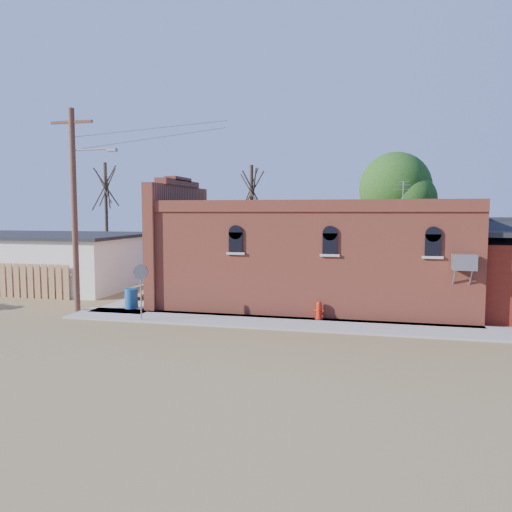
% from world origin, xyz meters
% --- Properties ---
extents(ground, '(120.00, 120.00, 0.00)m').
position_xyz_m(ground, '(0.00, 0.00, 0.00)').
color(ground, brown).
rests_on(ground, ground).
extents(sidewalk_south, '(19.00, 2.20, 0.08)m').
position_xyz_m(sidewalk_south, '(1.50, 0.90, 0.04)').
color(sidewalk_south, '#9E9991').
rests_on(sidewalk_south, ground).
extents(sidewalk_west, '(2.60, 10.00, 0.08)m').
position_xyz_m(sidewalk_west, '(-6.30, 6.00, 0.04)').
color(sidewalk_west, '#9E9991').
rests_on(sidewalk_west, ground).
extents(brick_bar, '(16.40, 7.97, 6.30)m').
position_xyz_m(brick_bar, '(1.64, 5.49, 2.34)').
color(brick_bar, '#BE533A').
rests_on(brick_bar, ground).
extents(wood_fence, '(5.20, 0.10, 1.80)m').
position_xyz_m(wood_fence, '(-12.80, 3.80, 0.90)').
color(wood_fence, '#AA724D').
rests_on(wood_fence, ground).
extents(utility_pole, '(3.12, 0.26, 9.00)m').
position_xyz_m(utility_pole, '(-8.14, 1.20, 4.77)').
color(utility_pole, '#512F20').
rests_on(utility_pole, ground).
extents(tree_bare_near, '(2.80, 2.80, 7.65)m').
position_xyz_m(tree_bare_near, '(-3.00, 13.00, 5.96)').
color(tree_bare_near, '#443727').
rests_on(tree_bare_near, ground).
extents(tree_bare_far, '(2.80, 2.80, 8.16)m').
position_xyz_m(tree_bare_far, '(-14.00, 14.00, 6.36)').
color(tree_bare_far, '#443727').
rests_on(tree_bare_far, ground).
extents(tree_leafy, '(4.40, 4.40, 8.15)m').
position_xyz_m(tree_leafy, '(6.00, 13.50, 5.93)').
color(tree_leafy, '#443727').
rests_on(tree_leafy, ground).
extents(fire_hydrant, '(0.42, 0.40, 0.74)m').
position_xyz_m(fire_hydrant, '(2.60, 1.80, 0.45)').
color(fire_hydrant, '#B21D0A').
rests_on(fire_hydrant, sidewalk_south).
extents(stop_sign, '(0.53, 0.41, 2.29)m').
position_xyz_m(stop_sign, '(-4.48, 0.00, 1.84)').
color(stop_sign, gray).
rests_on(stop_sign, sidewalk_south).
extents(trash_barrel, '(0.63, 0.63, 0.92)m').
position_xyz_m(trash_barrel, '(-6.03, 2.15, 0.54)').
color(trash_barrel, navy).
rests_on(trash_barrel, sidewalk_west).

